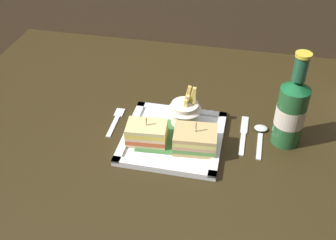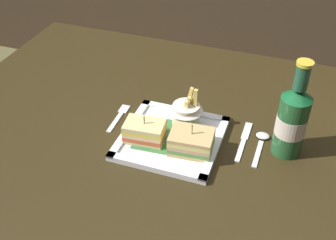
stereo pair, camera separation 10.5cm
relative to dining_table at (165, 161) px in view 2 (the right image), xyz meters
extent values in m
cube|color=black|center=(0.00, 0.00, 0.12)|extent=(1.25, 0.93, 0.03)
cylinder|color=black|center=(-0.55, 0.39, -0.26)|extent=(0.08, 0.08, 0.72)
cube|color=silver|center=(0.04, -0.06, 0.14)|extent=(0.25, 0.25, 0.01)
cube|color=#366B36|center=(0.04, -0.06, 0.14)|extent=(0.18, 0.15, 0.00)
cube|color=white|center=(0.04, -0.17, 0.15)|extent=(0.25, 0.02, 0.01)
cube|color=white|center=(0.04, 0.06, 0.15)|extent=(0.25, 0.02, 0.01)
cube|color=white|center=(-0.08, -0.06, 0.15)|extent=(0.02, 0.25, 0.01)
cube|color=white|center=(0.15, -0.06, 0.15)|extent=(0.02, 0.25, 0.01)
cube|color=beige|center=(-0.02, -0.08, 0.15)|extent=(0.10, 0.07, 0.01)
cube|color=#C7542F|center=(-0.02, -0.08, 0.16)|extent=(0.10, 0.07, 0.01)
cube|color=#E3B98D|center=(-0.02, -0.08, 0.17)|extent=(0.10, 0.07, 0.01)
cube|color=#DFC44A|center=(-0.02, -0.08, 0.18)|extent=(0.10, 0.07, 0.01)
cube|color=#D2C383|center=(-0.02, -0.08, 0.19)|extent=(0.10, 0.07, 0.01)
cylinder|color=tan|center=(-0.02, -0.08, 0.18)|extent=(0.00, 0.00, 0.07)
cube|color=tan|center=(0.10, -0.08, 0.15)|extent=(0.11, 0.09, 0.01)
cube|color=#568C42|center=(0.10, -0.08, 0.16)|extent=(0.11, 0.09, 0.01)
cube|color=tan|center=(0.10, -0.08, 0.17)|extent=(0.11, 0.09, 0.01)
cube|color=#E0D270|center=(0.10, -0.08, 0.18)|extent=(0.11, 0.09, 0.01)
cube|color=tan|center=(0.10, -0.08, 0.19)|extent=(0.11, 0.09, 0.01)
cylinder|color=tan|center=(0.10, -0.08, 0.18)|extent=(0.00, 0.00, 0.08)
cylinder|color=silver|center=(0.06, 0.01, 0.17)|extent=(0.07, 0.07, 0.06)
cone|color=silver|center=(0.06, 0.01, 0.20)|extent=(0.09, 0.09, 0.03)
cube|color=#D7BF5E|center=(0.08, 0.02, 0.21)|extent=(0.01, 0.01, 0.08)
cube|color=#EAD263|center=(0.06, 0.00, 0.20)|extent=(0.01, 0.01, 0.05)
cube|color=#D6B865|center=(0.06, 0.01, 0.20)|extent=(0.01, 0.01, 0.05)
cube|color=#DEB762|center=(0.06, 0.03, 0.21)|extent=(0.02, 0.01, 0.07)
cube|color=#ECDC78|center=(0.07, 0.02, 0.21)|extent=(0.02, 0.02, 0.07)
cylinder|color=#23562C|center=(0.32, 0.00, 0.21)|extent=(0.07, 0.07, 0.16)
cone|color=#13562C|center=(0.32, 0.00, 0.30)|extent=(0.07, 0.07, 0.03)
cylinder|color=#1D4D35|center=(0.32, 0.00, 0.35)|extent=(0.03, 0.03, 0.06)
cylinder|color=gold|center=(0.32, 0.00, 0.38)|extent=(0.04, 0.04, 0.01)
cylinder|color=beige|center=(0.32, 0.00, 0.22)|extent=(0.07, 0.07, 0.05)
cube|color=silver|center=(-0.13, -0.04, 0.14)|extent=(0.01, 0.09, 0.00)
cube|color=silver|center=(-0.13, 0.03, 0.14)|extent=(0.02, 0.04, 0.00)
cube|color=silver|center=(0.21, -0.04, 0.14)|extent=(0.01, 0.09, 0.00)
cube|color=silver|center=(0.21, 0.04, 0.14)|extent=(0.02, 0.07, 0.00)
cube|color=silver|center=(0.26, -0.04, 0.14)|extent=(0.01, 0.10, 0.00)
ellipsoid|color=silver|center=(0.26, 0.03, 0.14)|extent=(0.04, 0.03, 0.01)
camera|label=1|loc=(0.19, -0.84, 0.82)|focal=44.10mm
camera|label=2|loc=(0.29, -0.81, 0.82)|focal=44.10mm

